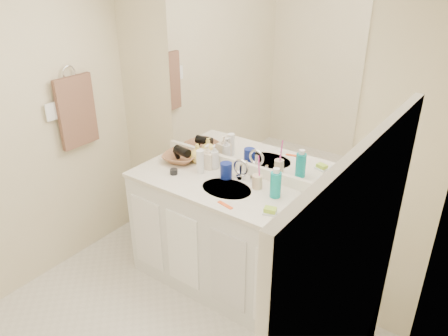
% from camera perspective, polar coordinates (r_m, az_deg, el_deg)
% --- Properties ---
extents(wall_back, '(2.60, 0.02, 2.40)m').
position_cam_1_polar(wall_back, '(3.11, 3.52, 4.64)').
color(wall_back, beige).
rests_on(wall_back, floor).
extents(wall_right, '(0.02, 2.60, 2.40)m').
position_cam_1_polar(wall_right, '(1.64, 18.28, -19.79)').
color(wall_right, beige).
rests_on(wall_right, floor).
extents(vanity_cabinet, '(1.50, 0.55, 0.85)m').
position_cam_1_polar(vanity_cabinet, '(3.28, 0.52, -9.51)').
color(vanity_cabinet, silver).
rests_on(vanity_cabinet, floor).
extents(countertop, '(1.52, 0.57, 0.03)m').
position_cam_1_polar(countertop, '(3.04, 0.55, -2.78)').
color(countertop, silver).
rests_on(countertop, vanity_cabinet).
extents(backsplash, '(1.52, 0.03, 0.08)m').
position_cam_1_polar(backsplash, '(3.21, 3.24, -0.09)').
color(backsplash, white).
rests_on(backsplash, countertop).
extents(sink_basin, '(0.37, 0.37, 0.02)m').
position_cam_1_polar(sink_basin, '(3.03, 0.33, -2.88)').
color(sink_basin, beige).
rests_on(sink_basin, countertop).
extents(faucet, '(0.02, 0.02, 0.11)m').
position_cam_1_polar(faucet, '(3.13, 2.25, -0.50)').
color(faucet, silver).
rests_on(faucet, countertop).
extents(mirror, '(1.48, 0.01, 1.20)m').
position_cam_1_polar(mirror, '(2.99, 3.65, 11.04)').
color(mirror, white).
rests_on(mirror, wall_back).
extents(blue_mug, '(0.11, 0.11, 0.12)m').
position_cam_1_polar(blue_mug, '(3.14, 0.27, -0.32)').
color(blue_mug, navy).
rests_on(blue_mug, countertop).
extents(tan_cup, '(0.07, 0.07, 0.10)m').
position_cam_1_polar(tan_cup, '(3.01, 4.37, -1.79)').
color(tan_cup, beige).
rests_on(tan_cup, countertop).
extents(toothbrush, '(0.01, 0.04, 0.21)m').
position_cam_1_polar(toothbrush, '(2.96, 4.60, -0.11)').
color(toothbrush, '#FF43B2').
rests_on(toothbrush, tan_cup).
extents(mouthwash_bottle, '(0.08, 0.08, 0.18)m').
position_cam_1_polar(mouthwash_bottle, '(2.90, 6.75, -2.19)').
color(mouthwash_bottle, '#0D9DA1').
rests_on(mouthwash_bottle, countertop).
extents(clear_pump_bottle, '(0.07, 0.07, 0.18)m').
position_cam_1_polar(clear_pump_bottle, '(2.87, 12.64, -2.99)').
color(clear_pump_bottle, silver).
rests_on(clear_pump_bottle, countertop).
extents(soap_dish, '(0.11, 0.10, 0.01)m').
position_cam_1_polar(soap_dish, '(2.76, 6.03, -5.78)').
color(soap_dish, white).
rests_on(soap_dish, countertop).
extents(green_soap, '(0.09, 0.07, 0.03)m').
position_cam_1_polar(green_soap, '(2.75, 6.05, -5.45)').
color(green_soap, '#9BC830').
rests_on(green_soap, soap_dish).
extents(orange_comb, '(0.13, 0.05, 0.01)m').
position_cam_1_polar(orange_comb, '(2.83, 0.15, -4.85)').
color(orange_comb, '#EE4F19').
rests_on(orange_comb, countertop).
extents(dark_jar, '(0.06, 0.06, 0.04)m').
position_cam_1_polar(dark_jar, '(3.23, -6.58, -0.47)').
color(dark_jar, black).
rests_on(dark_jar, countertop).
extents(extra_white_bottle, '(0.06, 0.06, 0.18)m').
position_cam_1_polar(extra_white_bottle, '(3.20, -3.12, 0.83)').
color(extra_white_bottle, white).
rests_on(extra_white_bottle, countertop).
extents(soap_bottle_white, '(0.09, 0.09, 0.19)m').
position_cam_1_polar(soap_bottle_white, '(3.26, -1.25, 1.50)').
color(soap_bottle_white, silver).
rests_on(soap_bottle_white, countertop).
extents(soap_bottle_cream, '(0.10, 0.11, 0.19)m').
position_cam_1_polar(soap_bottle_cream, '(3.27, -2.13, 1.53)').
color(soap_bottle_cream, '#F4E2C7').
rests_on(soap_bottle_cream, countertop).
extents(soap_bottle_yellow, '(0.12, 0.12, 0.15)m').
position_cam_1_polar(soap_bottle_yellow, '(3.38, -3.49, 1.96)').
color(soap_bottle_yellow, '#F9DA61').
rests_on(soap_bottle_yellow, countertop).
extents(wicker_basket, '(0.33, 0.33, 0.06)m').
position_cam_1_polar(wicker_basket, '(3.41, -5.69, 1.37)').
color(wicker_basket, brown).
rests_on(wicker_basket, countertop).
extents(hair_dryer, '(0.14, 0.09, 0.07)m').
position_cam_1_polar(hair_dryer, '(3.38, -5.48, 2.18)').
color(hair_dryer, black).
rests_on(hair_dryer, wicker_basket).
extents(towel_ring, '(0.01, 0.11, 0.11)m').
position_cam_1_polar(towel_ring, '(3.49, -19.61, 11.67)').
color(towel_ring, silver).
rests_on(towel_ring, wall_left).
extents(hand_towel, '(0.04, 0.32, 0.55)m').
position_cam_1_polar(hand_towel, '(3.55, -18.69, 6.98)').
color(hand_towel, '#4C3328').
rests_on(hand_towel, towel_ring).
extents(switch_plate, '(0.01, 0.08, 0.13)m').
position_cam_1_polar(switch_plate, '(3.45, -21.67, 6.83)').
color(switch_plate, white).
rests_on(switch_plate, wall_left).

